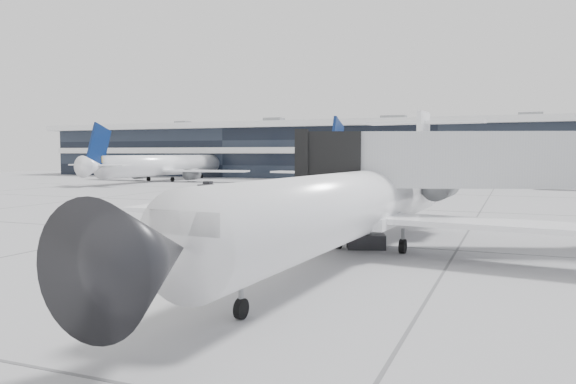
% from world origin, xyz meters
% --- Properties ---
extents(ground, '(220.00, 220.00, 0.00)m').
position_xyz_m(ground, '(0.00, 0.00, 0.00)').
color(ground, gray).
rests_on(ground, ground).
extents(terminal, '(170.00, 22.00, 10.00)m').
position_xyz_m(terminal, '(0.00, 82.00, 5.00)').
color(terminal, black).
rests_on(terminal, ground).
extents(bg_jet_left, '(32.00, 40.00, 9.60)m').
position_xyz_m(bg_jet_left, '(-45.00, 55.00, 0.00)').
color(bg_jet_left, white).
rests_on(bg_jet_left, ground).
extents(bg_jet_center, '(32.00, 40.00, 9.60)m').
position_xyz_m(bg_jet_center, '(-8.00, 55.00, 0.00)').
color(bg_jet_center, white).
rests_on(bg_jet_center, ground).
extents(regional_jet, '(27.31, 34.09, 7.87)m').
position_xyz_m(regional_jet, '(5.82, -3.05, 2.69)').
color(regional_jet, white).
rests_on(regional_jet, ground).
extents(jet_bridge, '(19.06, 9.46, 6.27)m').
position_xyz_m(jet_bridge, '(12.19, 1.25, 4.57)').
color(jet_bridge, '#ABADAF').
rests_on(jet_bridge, ground).
extents(ramp_worker, '(0.73, 0.64, 1.67)m').
position_xyz_m(ramp_worker, '(0.72, -14.56, 0.83)').
color(ramp_worker, '#C2FF1A').
rests_on(ramp_worker, ground).
extents(traffic_cone, '(0.44, 0.44, 0.62)m').
position_xyz_m(traffic_cone, '(-11.79, 6.58, 0.30)').
color(traffic_cone, '#DB5F0B').
rests_on(traffic_cone, ground).
extents(far_tug, '(1.37, 2.15, 1.32)m').
position_xyz_m(far_tug, '(-24.40, 33.57, 0.59)').
color(far_tug, black).
rests_on(far_tug, ground).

